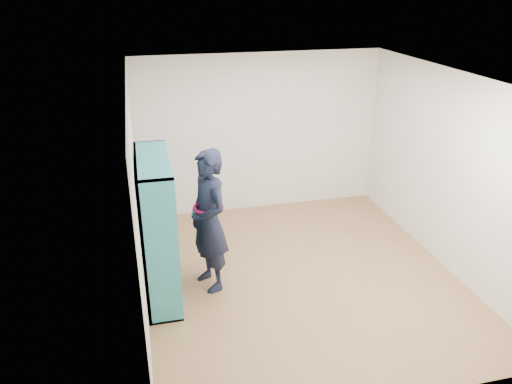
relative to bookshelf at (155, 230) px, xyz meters
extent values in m
plane|color=#936A43|center=(1.83, -0.06, -0.87)|extent=(4.50, 4.50, 0.00)
plane|color=white|center=(1.83, -0.06, 1.73)|extent=(4.50, 4.50, 0.00)
cube|color=silver|center=(-0.17, -0.06, 0.43)|extent=(0.02, 4.50, 2.60)
cube|color=silver|center=(3.83, -0.06, 0.43)|extent=(0.02, 4.50, 2.60)
cube|color=silver|center=(1.83, 2.19, 0.43)|extent=(4.00, 0.02, 2.60)
cube|color=silver|center=(1.83, -2.31, 0.43)|extent=(4.00, 0.02, 2.60)
cube|color=teal|center=(0.03, -0.64, 0.02)|extent=(0.39, 0.03, 1.78)
cube|color=teal|center=(0.03, 0.66, 0.02)|extent=(0.39, 0.03, 1.78)
cube|color=teal|center=(0.03, 0.01, -0.85)|extent=(0.39, 1.33, 0.03)
cube|color=teal|center=(0.03, 0.01, 0.90)|extent=(0.39, 1.33, 0.03)
cube|color=teal|center=(-0.15, 0.01, 0.02)|extent=(0.03, 1.33, 1.78)
cube|color=teal|center=(0.03, -0.20, 0.02)|extent=(0.36, 0.03, 1.72)
cube|color=teal|center=(0.03, 0.22, 0.02)|extent=(0.36, 0.03, 1.72)
cube|color=teal|center=(0.03, 0.01, -0.41)|extent=(0.36, 1.28, 0.03)
cube|color=teal|center=(0.03, 0.01, 0.02)|extent=(0.36, 1.28, 0.03)
cube|color=teal|center=(0.03, 0.01, 0.45)|extent=(0.36, 1.28, 0.03)
cube|color=beige|center=(0.05, -0.42, -0.80)|extent=(0.24, 0.16, 0.06)
cube|color=black|center=(0.06, -0.48, -0.23)|extent=(0.20, 0.18, 0.33)
cube|color=maroon|center=(0.06, -0.48, 0.16)|extent=(0.20, 0.18, 0.26)
cube|color=silver|center=(0.05, -0.42, 0.50)|extent=(0.24, 0.16, 0.06)
cube|color=navy|center=(0.06, -0.06, -0.69)|extent=(0.20, 0.18, 0.28)
cube|color=brown|center=(0.06, -0.06, -0.24)|extent=(0.20, 0.18, 0.32)
cube|color=#BFB28C|center=(0.05, 0.00, 0.07)|extent=(0.24, 0.16, 0.06)
cube|color=#26594C|center=(0.06, -0.06, 0.61)|extent=(0.20, 0.18, 0.28)
cube|color=beige|center=(0.06, 0.37, -0.71)|extent=(0.20, 0.18, 0.23)
cube|color=black|center=(0.05, 0.43, -0.35)|extent=(0.24, 0.16, 0.09)
cube|color=maroon|center=(0.06, 0.37, 0.19)|extent=(0.20, 0.18, 0.32)
cube|color=silver|center=(0.06, 0.37, 0.60)|extent=(0.20, 0.18, 0.27)
imported|color=black|center=(0.65, 0.01, 0.04)|extent=(0.63, 0.77, 1.82)
torus|color=maroon|center=(0.65, 0.01, 0.23)|extent=(0.48, 0.48, 0.04)
cube|color=silver|center=(0.48, 0.04, 0.16)|extent=(0.07, 0.09, 0.14)
cube|color=black|center=(0.48, 0.04, 0.16)|extent=(0.06, 0.09, 0.14)
camera|label=1|loc=(-0.08, -5.42, 2.78)|focal=35.00mm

